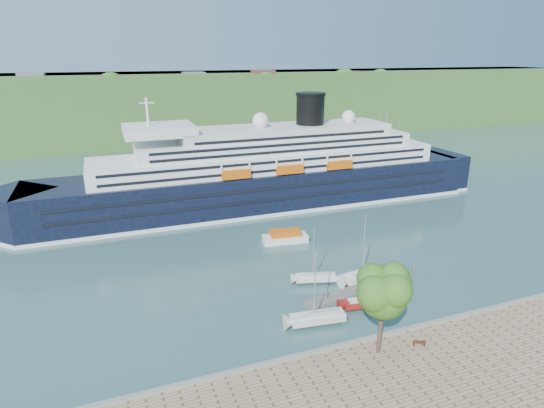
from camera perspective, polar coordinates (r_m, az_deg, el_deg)
The scene contains 12 objects.
ground at distance 54.42m, azimuth 12.16°, elevation -16.95°, with size 400.00×400.00×0.00m, color #2E5250.
far_hillside at distance 184.35m, azimuth -13.06°, elevation 11.95°, with size 400.00×50.00×24.00m, color #3A5D25.
quay_coping at distance 53.64m, azimuth 12.36°, elevation -16.06°, with size 220.00×0.50×0.30m, color slate.
cruise_ship at distance 94.35m, azimuth -1.42°, elevation 6.53°, with size 104.78×15.26×23.53m, color black, non-canonical shape.
park_bench at distance 53.74m, azimuth 17.99°, elevation -16.15°, with size 1.37×0.56×0.88m, color #462514, non-canonical shape.
promenade_tree at distance 48.92m, azimuth 13.66°, elevation -12.30°, with size 6.72×6.72×11.14m, color #286119, non-canonical shape.
floating_pontoon at distance 65.03m, azimuth 11.15°, elevation -10.38°, with size 18.11×2.21×0.40m, color #68625C, non-canonical shape.
sailboat_white_near at distance 54.52m, azimuth 5.88°, elevation -10.65°, with size 7.34×2.04×9.48m, color silver, non-canonical shape.
sailboat_red at distance 59.08m, azimuth 11.73°, elevation -9.30°, with size 6.26×1.74×8.09m, color maroon, non-canonical shape.
sailboat_white_far at distance 65.39m, azimuth 11.75°, elevation -5.66°, with size 7.59×2.11×9.81m, color silver, non-canonical shape.
tender_launch at distance 78.70m, azimuth 1.65°, elevation -4.06°, with size 7.86×2.69×2.17m, color #CA550B, non-canonical shape.
sailboat_extra at distance 64.23m, azimuth 5.61°, elevation -6.60°, with size 6.33×1.76×8.17m, color silver, non-canonical shape.
Camera 1 is at (-25.68, -36.55, 31.08)m, focal length 30.00 mm.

